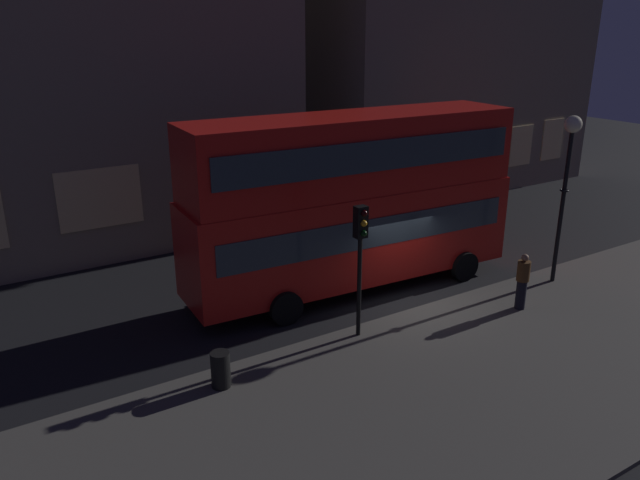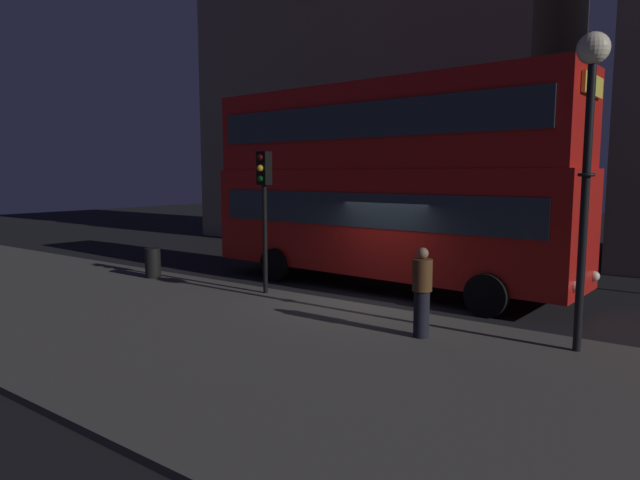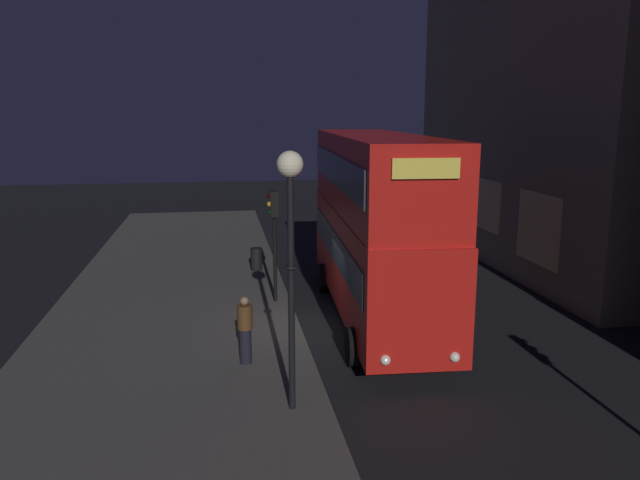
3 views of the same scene
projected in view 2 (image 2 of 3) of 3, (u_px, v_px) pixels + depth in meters
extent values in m
plane|color=black|center=(369.00, 305.00, 13.78)|extent=(80.00, 80.00, 0.00)
cube|color=#4C4944|center=(251.00, 344.00, 10.37)|extent=(44.00, 7.67, 0.12)
cube|color=gray|center=(383.00, 57.00, 27.12)|extent=(16.67, 8.87, 17.88)
cube|color=#F9E09E|center=(256.00, 193.00, 26.93)|extent=(2.84, 0.06, 2.13)
cube|color=#F9E09E|center=(330.00, 191.00, 24.31)|extent=(2.84, 0.06, 2.10)
cube|color=#F9E09E|center=(423.00, 198.00, 21.72)|extent=(2.84, 0.06, 2.49)
cube|color=red|center=(381.00, 220.00, 15.66)|extent=(10.94, 3.06, 2.85)
cube|color=red|center=(382.00, 128.00, 15.36)|extent=(10.73, 3.00, 2.29)
cube|color=#2D3842|center=(381.00, 208.00, 15.62)|extent=(10.08, 3.07, 0.90)
cube|color=#2D3842|center=(382.00, 124.00, 15.34)|extent=(10.08, 3.07, 0.90)
cube|color=#F2D84C|center=(593.00, 85.00, 11.90)|extent=(0.16, 1.48, 0.44)
sphere|color=white|center=(594.00, 276.00, 12.97)|extent=(0.24, 0.24, 0.24)
sphere|color=white|center=(575.00, 287.00, 11.75)|extent=(0.24, 0.24, 0.24)
cylinder|color=black|center=(526.00, 279.00, 14.49)|extent=(1.01, 0.30, 1.00)
cylinder|color=black|center=(486.00, 295.00, 12.52)|extent=(1.01, 0.30, 1.00)
cylinder|color=black|center=(327.00, 255.00, 18.69)|extent=(1.01, 0.30, 1.00)
cylinder|color=black|center=(274.00, 265.00, 16.72)|extent=(1.01, 0.30, 1.00)
cylinder|color=black|center=(265.00, 239.00, 14.42)|extent=(0.12, 0.12, 2.83)
cube|color=black|center=(264.00, 168.00, 14.21)|extent=(0.33, 0.26, 0.85)
sphere|color=black|center=(260.00, 157.00, 14.06)|extent=(0.17, 0.17, 0.17)
sphere|color=orange|center=(260.00, 168.00, 14.09)|extent=(0.17, 0.17, 0.17)
sphere|color=black|center=(260.00, 179.00, 14.12)|extent=(0.17, 0.17, 0.17)
cylinder|color=black|center=(584.00, 211.00, 9.51)|extent=(0.14, 0.14, 4.94)
torus|color=black|center=(586.00, 175.00, 9.44)|extent=(0.28, 0.28, 0.06)
sphere|color=#F9EFC6|center=(593.00, 48.00, 9.19)|extent=(0.53, 0.53, 0.53)
cylinder|color=black|center=(421.00, 314.00, 10.58)|extent=(0.30, 0.30, 0.90)
cylinder|color=#513319|center=(422.00, 275.00, 10.49)|extent=(0.38, 0.38, 0.61)
sphere|color=#8C664C|center=(423.00, 253.00, 10.44)|extent=(0.22, 0.22, 0.22)
cylinder|color=black|center=(153.00, 263.00, 16.72)|extent=(0.46, 0.46, 0.89)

